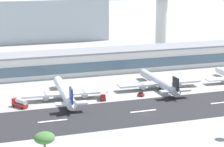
# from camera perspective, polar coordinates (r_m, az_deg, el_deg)

# --- Properties ---
(ground_plane) EXTENTS (1400.00, 1400.00, 0.00)m
(ground_plane) POSITION_cam_1_polar(r_m,az_deg,el_deg) (188.92, 4.43, -5.27)
(ground_plane) COLOR #9E9E99
(runway_strip) EXTENTS (800.00, 34.71, 0.08)m
(runway_strip) POSITION_cam_1_polar(r_m,az_deg,el_deg) (192.79, 3.91, -4.87)
(runway_strip) COLOR #262628
(runway_strip) RESTS_ON ground_plane
(runway_centreline_dash_3) EXTENTS (12.00, 1.20, 0.01)m
(runway_centreline_dash_3) POSITION_cam_1_polar(r_m,az_deg,el_deg) (181.90, -7.65, -6.06)
(runway_centreline_dash_3) COLOR white
(runway_centreline_dash_3) RESTS_ON runway_strip
(runway_centreline_dash_4) EXTENTS (12.00, 1.20, 0.01)m
(runway_centreline_dash_4) POSITION_cam_1_polar(r_m,az_deg,el_deg) (192.97, 4.05, -4.84)
(runway_centreline_dash_4) COLOR white
(runway_centreline_dash_4) RESTS_ON runway_strip
(runway_centreline_dash_5) EXTENTS (12.00, 1.20, 0.01)m
(runway_centreline_dash_5) POSITION_cam_1_polar(r_m,az_deg,el_deg) (210.93, 14.02, -3.64)
(runway_centreline_dash_5) COLOR white
(runway_centreline_dash_5) RESTS_ON runway_strip
(terminal_building) EXTENTS (204.25, 21.41, 13.27)m
(terminal_building) POSITION_cam_1_polar(r_m,az_deg,el_deg) (263.24, -3.54, 1.52)
(terminal_building) COLOR silver
(terminal_building) RESTS_ON ground_plane
(control_tower) EXTENTS (17.45, 17.45, 46.58)m
(control_tower) POSITION_cam_1_polar(r_m,az_deg,el_deg) (306.16, 6.40, 7.38)
(control_tower) COLOR silver
(control_tower) RESTS_ON ground_plane
(distant_hotel_block) EXTENTS (113.44, 26.12, 35.66)m
(distant_hotel_block) POSITION_cam_1_polar(r_m,az_deg,el_deg) (384.53, -9.11, 6.74)
(distant_hotel_block) COLOR #A8B2BC
(distant_hotel_block) RESTS_ON ground_plane
(airliner_navy_tail_gate_1) EXTENTS (40.78, 51.94, 10.84)m
(airliner_navy_tail_gate_1) POSITION_cam_1_polar(r_m,az_deg,el_deg) (208.81, -6.10, -2.52)
(airliner_navy_tail_gate_1) COLOR white
(airliner_navy_tail_gate_1) RESTS_ON ground_plane
(airliner_black_tail_gate_2) EXTENTS (44.49, 49.75, 10.38)m
(airliner_black_tail_gate_2) POSITION_cam_1_polar(r_m,az_deg,el_deg) (228.43, 6.22, -1.19)
(airliner_black_tail_gate_2) COLOR silver
(airliner_black_tail_gate_2) RESTS_ON ground_plane
(service_fuel_truck_0) EXTENTS (6.65, 8.61, 3.95)m
(service_fuel_truck_0) POSITION_cam_1_polar(r_m,az_deg,el_deg) (201.46, -11.81, -3.74)
(service_fuel_truck_0) COLOR #B2231E
(service_fuel_truck_0) RESTS_ON ground_plane
(service_baggage_tug_1) EXTENTS (3.11, 3.56, 2.20)m
(service_baggage_tug_1) POSITION_cam_1_polar(r_m,az_deg,el_deg) (215.07, 3.75, -2.67)
(service_baggage_tug_1) COLOR #B2231E
(service_baggage_tug_1) RESTS_ON ground_plane
(service_box_truck_2) EXTENTS (3.97, 6.43, 3.25)m
(service_box_truck_2) POSITION_cam_1_polar(r_m,az_deg,el_deg) (208.96, -1.16, -2.91)
(service_box_truck_2) COLOR #B2231E
(service_box_truck_2) RESTS_ON ground_plane
(palm_tree_0) EXTENTS (6.02, 6.02, 15.00)m
(palm_tree_0) POSITION_cam_1_polar(r_m,az_deg,el_deg) (127.92, -8.70, -8.34)
(palm_tree_0) COLOR brown
(palm_tree_0) RESTS_ON ground_plane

